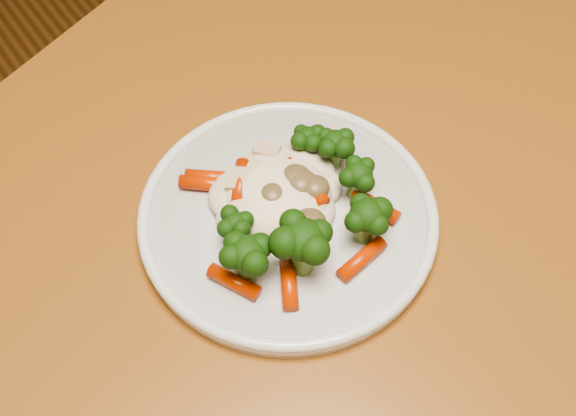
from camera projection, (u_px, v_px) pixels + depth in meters
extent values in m
cube|color=#955922|center=(322.00, 329.00, 0.55)|extent=(1.34, 1.12, 0.04)
cube|color=#955922|center=(317.00, 99.00, 1.21)|extent=(0.08, 0.08, 0.71)
cylinder|color=silver|center=(288.00, 218.00, 0.58)|extent=(0.24, 0.24, 0.01)
ellipsoid|color=#F7E5C6|center=(277.00, 186.00, 0.57)|extent=(0.10, 0.09, 0.04)
ellipsoid|color=black|center=(248.00, 263.00, 0.52)|extent=(0.05, 0.05, 0.04)
ellipsoid|color=black|center=(303.00, 250.00, 0.53)|extent=(0.05, 0.05, 0.05)
ellipsoid|color=black|center=(366.00, 223.00, 0.55)|extent=(0.04, 0.04, 0.04)
ellipsoid|color=black|center=(358.00, 182.00, 0.57)|extent=(0.04, 0.04, 0.03)
ellipsoid|color=black|center=(334.00, 152.00, 0.59)|extent=(0.04, 0.04, 0.03)
ellipsoid|color=black|center=(307.00, 145.00, 0.60)|extent=(0.03, 0.03, 0.03)
ellipsoid|color=black|center=(236.00, 230.00, 0.55)|extent=(0.03, 0.03, 0.03)
cylinder|color=red|center=(209.00, 184.00, 0.58)|extent=(0.04, 0.04, 0.01)
cylinder|color=red|center=(259.00, 171.00, 0.59)|extent=(0.04, 0.04, 0.01)
cylinder|color=red|center=(323.00, 157.00, 0.60)|extent=(0.05, 0.02, 0.01)
cylinder|color=red|center=(234.00, 282.00, 0.53)|extent=(0.03, 0.04, 0.01)
cylinder|color=red|center=(289.00, 280.00, 0.53)|extent=(0.03, 0.05, 0.01)
cylinder|color=red|center=(362.00, 259.00, 0.54)|extent=(0.05, 0.02, 0.01)
cylinder|color=red|center=(376.00, 206.00, 0.57)|extent=(0.02, 0.04, 0.01)
cylinder|color=red|center=(305.00, 183.00, 0.57)|extent=(0.01, 0.05, 0.01)
cylinder|color=red|center=(241.00, 182.00, 0.57)|extent=(0.03, 0.04, 0.01)
cylinder|color=red|center=(211.00, 177.00, 0.59)|extent=(0.04, 0.04, 0.01)
cylinder|color=red|center=(255.00, 168.00, 0.59)|extent=(0.05, 0.03, 0.01)
ellipsoid|color=brown|center=(295.00, 179.00, 0.57)|extent=(0.03, 0.03, 0.02)
ellipsoid|color=brown|center=(315.00, 188.00, 0.56)|extent=(0.02, 0.02, 0.02)
ellipsoid|color=brown|center=(273.00, 195.00, 0.56)|extent=(0.02, 0.02, 0.02)
ellipsoid|color=brown|center=(309.00, 224.00, 0.54)|extent=(0.03, 0.03, 0.02)
ellipsoid|color=brown|center=(301.00, 184.00, 0.57)|extent=(0.03, 0.03, 0.02)
cube|color=#CCB288|center=(256.00, 177.00, 0.57)|extent=(0.03, 0.02, 0.01)
cube|color=#CCB288|center=(267.00, 152.00, 0.59)|extent=(0.02, 0.02, 0.01)
cube|color=#CCB288|center=(236.00, 181.00, 0.57)|extent=(0.02, 0.03, 0.01)
cube|color=#CCB288|center=(257.00, 175.00, 0.57)|extent=(0.03, 0.03, 0.01)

